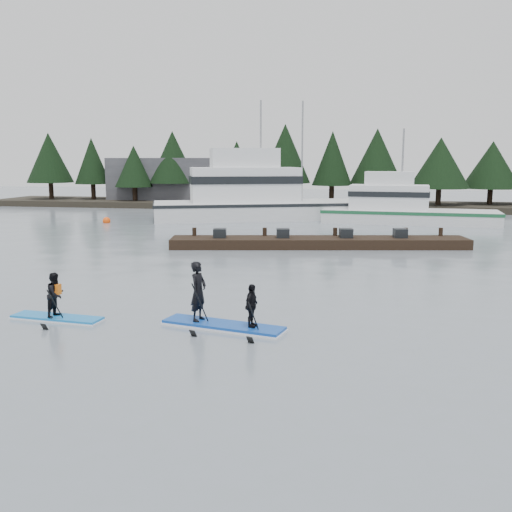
% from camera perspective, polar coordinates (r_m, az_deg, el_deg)
% --- Properties ---
extents(ground, '(160.00, 160.00, 0.00)m').
position_cam_1_polar(ground, '(16.75, -3.93, -7.09)').
color(ground, gray).
rests_on(ground, ground).
extents(far_shore, '(70.00, 8.00, 0.60)m').
position_cam_1_polar(far_shore, '(57.82, 6.82, 5.06)').
color(far_shore, '#2D281E').
rests_on(far_shore, ground).
extents(treeline, '(60.00, 4.00, 8.00)m').
position_cam_1_polar(treeline, '(57.85, 6.81, 4.77)').
color(treeline, black).
rests_on(treeline, ground).
extents(waterfront_building, '(18.00, 6.00, 5.00)m').
position_cam_1_polar(waterfront_building, '(62.25, -6.07, 7.42)').
color(waterfront_building, '#4C4C51').
rests_on(waterfront_building, ground).
extents(fishing_boat_large, '(19.90, 11.72, 10.68)m').
position_cam_1_polar(fishing_boat_large, '(47.28, 0.90, 4.77)').
color(fishing_boat_large, silver).
rests_on(fishing_boat_large, ground).
extents(fishing_boat_medium, '(13.30, 4.71, 7.97)m').
position_cam_1_polar(fishing_boat_medium, '(45.41, 14.58, 3.92)').
color(fishing_boat_medium, silver).
rests_on(fishing_boat_medium, ground).
extents(floating_dock, '(16.48, 5.21, 0.55)m').
position_cam_1_polar(floating_dock, '(31.83, 6.30, 1.36)').
color(floating_dock, black).
rests_on(floating_dock, ground).
extents(buoy_a, '(0.58, 0.58, 0.58)m').
position_cam_1_polar(buoy_a, '(45.47, -14.71, 3.22)').
color(buoy_a, '#FF4E0C').
rests_on(buoy_a, ground).
extents(paddleboard_solo, '(2.91, 1.16, 1.89)m').
position_cam_1_polar(paddleboard_solo, '(18.35, -19.36, -4.33)').
color(paddleboard_solo, blue).
rests_on(paddleboard_solo, ground).
extents(paddleboard_duo, '(3.73, 1.69, 2.34)m').
position_cam_1_polar(paddleboard_duo, '(16.55, -3.69, -5.06)').
color(paddleboard_duo, '#1142A3').
rests_on(paddleboard_duo, ground).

